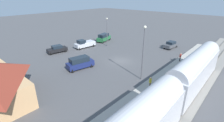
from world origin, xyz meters
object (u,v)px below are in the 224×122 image
(sedan_charcoal, at_px, (171,45))
(light_pole_lot_center, at_px, (107,28))
(pedestrian_waiting_far, at_px, (180,56))
(suv_navy, at_px, (80,63))
(pickup_silver, at_px, (85,44))
(suv_green, at_px, (104,37))
(pedestrian_on_platform, at_px, (150,82))
(light_pole_near_platform, at_px, (143,48))
(sedan_black, at_px, (57,49))

(sedan_charcoal, bearing_deg, light_pole_lot_center, 35.31)
(pedestrian_waiting_far, distance_m, suv_navy, 19.73)
(pickup_silver, bearing_deg, suv_green, -85.92)
(sedan_charcoal, height_order, pickup_silver, pickup_silver)
(pedestrian_waiting_far, height_order, pickup_silver, pickup_silver)
(sedan_charcoal, xyz_separation_m, suv_green, (17.28, 6.73, 0.27))
(pedestrian_on_platform, distance_m, light_pole_lot_center, 22.64)
(light_pole_near_platform, bearing_deg, pedestrian_waiting_far, -100.54)
(sedan_charcoal, height_order, sedan_black, same)
(sedan_charcoal, distance_m, pickup_silver, 22.04)
(pedestrian_waiting_far, xyz_separation_m, light_pole_near_platform, (2.07, 11.12, 4.08))
(sedan_charcoal, relative_size, light_pole_near_platform, 0.54)
(sedan_charcoal, xyz_separation_m, light_pole_near_platform, (-3.23, 19.15, 4.48))
(pickup_silver, xyz_separation_m, light_pole_lot_center, (-3.38, -4.88, 3.63))
(sedan_charcoal, bearing_deg, pickup_silver, 40.59)
(pickup_silver, height_order, light_pole_near_platform, light_pole_near_platform)
(light_pole_near_platform, height_order, light_pole_lot_center, light_pole_near_platform)
(pedestrian_on_platform, relative_size, pickup_silver, 0.31)
(sedan_black, distance_m, suv_navy, 11.26)
(suv_green, height_order, suv_navy, same)
(sedan_black, height_order, light_pole_lot_center, light_pole_lot_center)
(pedestrian_on_platform, distance_m, pickup_silver, 23.52)
(suv_green, height_order, pickup_silver, suv_green)
(sedan_charcoal, bearing_deg, pedestrian_on_platform, 105.50)
(suv_green, relative_size, pickup_silver, 0.94)
(sedan_black, distance_m, light_pole_near_platform, 22.32)
(sedan_charcoal, xyz_separation_m, light_pole_lot_center, (13.36, 9.46, 3.77))
(light_pole_near_platform, distance_m, light_pole_lot_center, 19.23)
(pedestrian_waiting_far, xyz_separation_m, suv_navy, (12.76, 15.06, -0.13))
(sedan_black, bearing_deg, sedan_charcoal, -131.27)
(light_pole_lot_center, bearing_deg, pedestrian_on_platform, 148.99)
(suv_navy, xyz_separation_m, light_pole_lot_center, (5.91, -13.62, 3.50))
(pedestrian_on_platform, relative_size, light_pole_lot_center, 0.23)
(suv_green, bearing_deg, light_pole_near_platform, 148.80)
(sedan_black, xyz_separation_m, pickup_silver, (-1.80, -6.79, 0.15))
(pickup_silver, bearing_deg, sedan_charcoal, -139.41)
(suv_navy, relative_size, pickup_silver, 0.93)
(light_pole_near_platform, bearing_deg, pickup_silver, -13.54)
(pedestrian_on_platform, xyz_separation_m, pickup_silver, (22.56, -6.65, -0.25))
(pickup_silver, bearing_deg, pedestrian_waiting_far, -164.02)
(pedestrian_waiting_far, relative_size, light_pole_lot_center, 0.23)
(pedestrian_on_platform, distance_m, sedan_black, 24.37)
(sedan_charcoal, xyz_separation_m, pickup_silver, (16.74, 14.34, 0.15))
(sedan_black, height_order, suv_navy, suv_navy)
(sedan_black, bearing_deg, pedestrian_waiting_far, -151.21)
(pickup_silver, xyz_separation_m, light_pole_near_platform, (-19.97, 4.81, 4.33))
(pedestrian_waiting_far, bearing_deg, light_pole_near_platform, 79.46)
(pedestrian_on_platform, distance_m, suv_navy, 13.44)
(light_pole_near_platform, bearing_deg, light_pole_lot_center, -30.28)
(suv_green, xyz_separation_m, pickup_silver, (-0.54, 7.61, -0.12))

